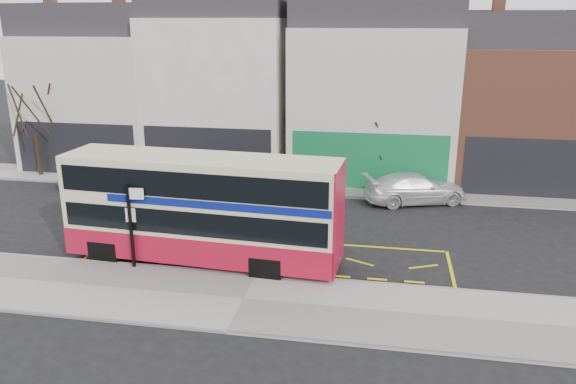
% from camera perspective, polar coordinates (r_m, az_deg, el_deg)
% --- Properties ---
extents(ground, '(120.00, 120.00, 0.00)m').
position_cam_1_polar(ground, '(20.93, -2.94, -8.18)').
color(ground, black).
rests_on(ground, ground).
extents(pavement, '(40.00, 4.00, 0.15)m').
position_cam_1_polar(pavement, '(18.91, -4.53, -10.91)').
color(pavement, '#9F9D97').
rests_on(pavement, ground).
extents(kerb, '(40.00, 0.15, 0.15)m').
position_cam_1_polar(kerb, '(20.57, -3.18, -8.43)').
color(kerb, gray).
rests_on(kerb, ground).
extents(far_pavement, '(50.00, 3.00, 0.15)m').
position_cam_1_polar(far_pavement, '(31.03, 1.61, 0.55)').
color(far_pavement, '#9F9D97').
rests_on(far_pavement, ground).
extents(road_markings, '(14.00, 3.40, 0.01)m').
position_cam_1_polar(road_markings, '(22.35, -2.02, -6.45)').
color(road_markings, yellow).
rests_on(road_markings, ground).
extents(terrace_far_left, '(8.00, 8.01, 10.80)m').
position_cam_1_polar(terrace_far_left, '(38.09, -18.21, 10.12)').
color(terrace_far_left, beige).
rests_on(terrace_far_left, ground).
extents(terrace_left, '(8.00, 8.01, 11.80)m').
position_cam_1_polar(terrace_left, '(35.01, -6.43, 11.12)').
color(terrace_left, white).
rests_on(terrace_left, ground).
extents(terrace_green_shop, '(9.00, 8.01, 11.30)m').
position_cam_1_polar(terrace_green_shop, '(33.63, 8.72, 10.36)').
color(terrace_green_shop, beige).
rests_on(terrace_green_shop, ground).
extents(terrace_right, '(9.00, 8.01, 10.30)m').
position_cam_1_polar(terrace_right, '(34.65, 23.88, 8.47)').
color(terrace_right, '#9C543E').
rests_on(terrace_right, ground).
extents(double_decker_bus, '(10.53, 3.04, 4.15)m').
position_cam_1_polar(double_decker_bus, '(21.23, -8.59, -1.63)').
color(double_decker_bus, beige).
rests_on(double_decker_bus, ground).
extents(bus_stop_post, '(0.79, 0.15, 3.16)m').
position_cam_1_polar(bus_stop_post, '(21.10, -15.57, -2.63)').
color(bus_stop_post, black).
rests_on(bus_stop_post, pavement).
extents(car_silver, '(3.95, 2.10, 1.28)m').
position_cam_1_polar(car_silver, '(32.58, -19.08, 1.43)').
color(car_silver, '#A2A2A7').
rests_on(car_silver, ground).
extents(car_grey, '(4.74, 2.41, 1.49)m').
position_cam_1_polar(car_grey, '(29.94, -5.09, 1.20)').
color(car_grey, '#3C3F43').
rests_on(car_grey, ground).
extents(car_white, '(5.57, 3.70, 1.50)m').
position_cam_1_polar(car_white, '(29.10, 12.80, 0.37)').
color(car_white, white).
rests_on(car_white, ground).
extents(street_tree_left, '(3.24, 3.24, 6.99)m').
position_cam_1_polar(street_tree_left, '(35.47, -24.70, 8.86)').
color(street_tree_left, '#2D2214').
rests_on(street_tree_left, ground).
extents(street_tree_right, '(2.25, 2.25, 4.85)m').
position_cam_1_polar(street_tree_right, '(30.69, 9.27, 6.35)').
color(street_tree_right, '#2D2214').
rests_on(street_tree_right, ground).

